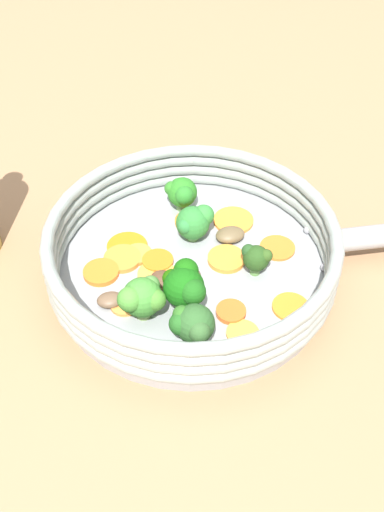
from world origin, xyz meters
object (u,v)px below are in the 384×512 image
carrot_slice_1 (291,307)px  mushroom_piece_0 (188,279)px  mushroom_piece_1 (230,235)px  mushroom_piece_2 (110,300)px  carrot_slice_13 (138,254)px  broccoli_floret_0 (142,298)px  carrot_slice_7 (158,261)px  carrot_slice_12 (125,304)px  carrot_slice_0 (226,259)px  carrot_slice_4 (156,273)px  skillet (192,271)px  carrot_slice_5 (192,222)px  carrot_slice_6 (101,272)px  broccoli_floret_1 (185,286)px  carrot_slice_9 (127,247)px  broccoli_floret_5 (195,222)px  broccoli_floret_3 (182,193)px  carrot_slice_10 (233,220)px  mushroom_piece_3 (165,279)px  carrot_slice_3 (122,259)px  broccoli_floret_4 (256,257)px  broccoli_floret_2 (193,325)px  carrot_slice_11 (277,248)px  carrot_slice_8 (231,312)px

carrot_slice_1 → mushroom_piece_0: mushroom_piece_0 is taller
mushroom_piece_1 → mushroom_piece_2: bearing=-74.4°
carrot_slice_13 → mushroom_piece_0: 0.07m
broccoli_floret_0 → mushroom_piece_1: broccoli_floret_0 is taller
carrot_slice_7 → carrot_slice_12: carrot_slice_7 is taller
carrot_slice_0 → mushroom_piece_1: 0.04m
mushroom_piece_1 → carrot_slice_4: bearing=-77.9°
skillet → carrot_slice_5: (-0.07, 0.03, 0.01)m
carrot_slice_6 → broccoli_floret_1: (0.08, 0.07, 0.03)m
skillet → carrot_slice_9: size_ratio=6.54×
skillet → mushroom_piece_2: (0.02, -0.10, 0.01)m
broccoli_floret_0 → broccoli_floret_5: 0.13m
carrot_slice_13 → broccoli_floret_5: broccoli_floret_5 is taller
carrot_slice_0 → carrot_slice_12: bearing=-80.3°
carrot_slice_6 → carrot_slice_9: (-0.03, 0.04, -0.00)m
carrot_slice_9 → carrot_slice_12: carrot_slice_9 is taller
carrot_slice_7 → broccoli_floret_3: (-0.08, 0.06, 0.02)m
carrot_slice_10 → mushroom_piece_3: bearing=-59.9°
carrot_slice_1 → mushroom_piece_3: (-0.08, -0.11, 0.00)m
carrot_slice_6 → carrot_slice_3: bearing=112.8°
carrot_slice_13 → mushroom_piece_3: bearing=15.4°
skillet → mushroom_piece_2: bearing=-78.4°
carrot_slice_4 → carrot_slice_0: bearing=83.4°
carrot_slice_6 → mushroom_piece_2: (0.05, -0.00, 0.00)m
carrot_slice_6 → broccoli_floret_4: 0.17m
carrot_slice_5 → broccoli_floret_4: 0.11m
carrot_slice_1 → broccoli_floret_2: 0.12m
carrot_slice_0 → carrot_slice_4: size_ratio=0.99×
carrot_slice_1 → broccoli_floret_2: broccoli_floret_2 is taller
carrot_slice_4 → mushroom_piece_3: size_ratio=1.32×
carrot_slice_4 → carrot_slice_9: carrot_slice_9 is taller
carrot_slice_4 → carrot_slice_11: bearing=84.6°
broccoli_floret_0 → mushroom_piece_1: bearing=119.2°
carrot_slice_1 → carrot_slice_12: 0.17m
carrot_slice_5 → carrot_slice_11: 0.11m
carrot_slice_13 → broccoli_floret_5: (-0.00, 0.07, 0.02)m
carrot_slice_5 → broccoli_floret_1: size_ratio=0.74×
carrot_slice_11 → broccoli_floret_1: size_ratio=0.76×
carrot_slice_12 → broccoli_floret_0: bearing=33.0°
carrot_slice_9 → mushroom_piece_3: (0.07, 0.02, 0.00)m
carrot_slice_0 → broccoli_floret_4: size_ratio=1.15×
carrot_slice_6 → carrot_slice_10: bearing=98.5°
carrot_slice_8 → broccoli_floret_4: size_ratio=0.85×
carrot_slice_10 → carrot_slice_11: size_ratio=1.18×
carrot_slice_0 → carrot_slice_9: 0.11m
skillet → broccoli_floret_5: 0.06m
carrot_slice_7 → mushroom_piece_2: bearing=-59.5°
broccoli_floret_0 → broccoli_floret_1: 0.04m
carrot_slice_13 → carrot_slice_9: bearing=-154.8°
carrot_slice_3 → carrot_slice_10: carrot_slice_3 is taller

